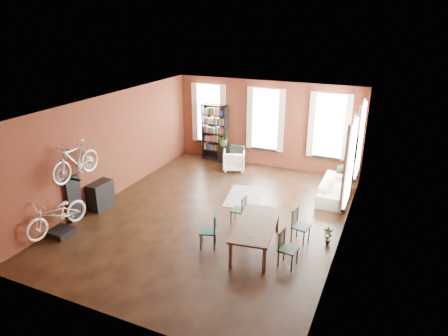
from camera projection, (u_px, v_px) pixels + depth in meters
The scene contains 19 objects.
room at pixel (231, 139), 11.11m from camera, with size 9.00×9.04×3.22m.
dining_table at pixel (256, 236), 9.71m from camera, with size 0.91×2.01×0.69m, color #4D3C2E.
dining_chair_a at pixel (208, 231), 9.74m from camera, with size 0.41×0.41×0.90m, color #193737.
dining_chair_b at pixel (238, 210), 10.87m from camera, with size 0.37×0.37×0.81m, color black.
dining_chair_c at pixel (288, 249), 9.00m from camera, with size 0.40×0.40×0.87m, color black.
dining_chair_d at pixel (301, 226), 9.94m from camera, with size 0.41×0.41×0.89m, color #163232.
bookshelf at pixel (215, 133), 15.47m from camera, with size 1.00×0.32×2.20m, color black.
white_armchair at pixel (234, 159), 14.68m from camera, with size 0.77×0.72×0.80m, color white.
cream_sofa at pixel (335, 186), 12.39m from camera, with size 2.08×0.61×0.81m, color beige.
striped_rug at pixel (244, 197), 12.59m from camera, with size 1.05×1.68×0.01m, color black.
bike_trainer at pixel (61, 232), 10.39m from camera, with size 0.54×0.54×0.16m, color black.
bike_wall_rack at pixel (74, 199), 10.97m from camera, with size 0.16×0.60×1.30m, color black.
console_table at pixel (101, 195), 11.78m from camera, with size 0.40×0.80×0.80m, color black.
plant_stand at pixel (223, 154), 15.48m from camera, with size 0.33×0.33×0.67m, color black.
plant_by_sofa at pixel (338, 179), 13.56m from camera, with size 0.40×0.73×0.33m, color #2B4F1F.
plant_small at pixel (327, 241), 9.99m from camera, with size 0.24×0.46×0.16m, color #2E6327.
bicycle_floor at pixel (54, 199), 10.01m from camera, with size 0.62×0.94×1.78m, color white.
bicycle_hung at pixel (74, 149), 10.34m from camera, with size 0.47×1.00×1.66m, color #A5A8AD.
plant_on_stand at pixel (224, 139), 15.28m from camera, with size 0.60×0.67×0.52m, color #2F4F1F.
Camera 1 is at (4.41, -9.19, 5.38)m, focal length 32.00 mm.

